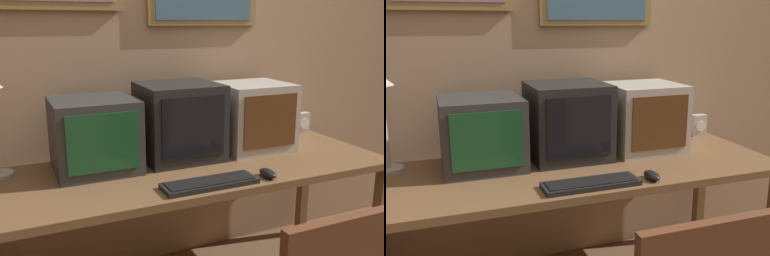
{
  "view_description": "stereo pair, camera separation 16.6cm",
  "coord_description": "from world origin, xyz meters",
  "views": [
    {
      "loc": [
        -0.82,
        -0.83,
        1.41
      ],
      "look_at": [
        0.0,
        1.0,
        0.91
      ],
      "focal_mm": 40.0,
      "sensor_mm": 36.0,
      "label": 1
    },
    {
      "loc": [
        -0.67,
        -0.89,
        1.41
      ],
      "look_at": [
        0.0,
        1.0,
        0.91
      ],
      "focal_mm": 40.0,
      "sensor_mm": 36.0,
      "label": 2
    }
  ],
  "objects": [
    {
      "name": "wall_back",
      "position": [
        -0.0,
        1.46,
        1.31
      ],
      "size": [
        8.0,
        0.08,
        2.6
      ],
      "color": "tan",
      "rests_on": "ground_plane"
    },
    {
      "name": "desk",
      "position": [
        0.0,
        1.0,
        0.65
      ],
      "size": [
        2.02,
        0.73,
        0.72
      ],
      "color": "brown",
      "rests_on": "ground_plane"
    },
    {
      "name": "monitor_left",
      "position": [
        -0.44,
        1.15,
        0.89
      ],
      "size": [
        0.39,
        0.38,
        0.35
      ],
      "color": "#333333",
      "rests_on": "desk"
    },
    {
      "name": "monitor_center",
      "position": [
        -0.0,
        1.16,
        0.91
      ],
      "size": [
        0.4,
        0.37,
        0.39
      ],
      "color": "black",
      "rests_on": "desk"
    },
    {
      "name": "monitor_right",
      "position": [
        0.44,
        1.15,
        0.9
      ],
      "size": [
        0.39,
        0.37,
        0.37
      ],
      "color": "#B7B2A8",
      "rests_on": "desk"
    },
    {
      "name": "keyboard_main",
      "position": [
        -0.03,
        0.73,
        0.73
      ],
      "size": [
        0.43,
        0.13,
        0.03
      ],
      "color": "black",
      "rests_on": "desk"
    },
    {
      "name": "mouse_near_keyboard",
      "position": [
        0.25,
        0.71,
        0.74
      ],
      "size": [
        0.06,
        0.11,
        0.04
      ],
      "color": "black",
      "rests_on": "desk"
    },
    {
      "name": "desk_clock",
      "position": [
        0.91,
        1.3,
        0.78
      ],
      "size": [
        0.09,
        0.06,
        0.13
      ],
      "color": "#B7B2AD",
      "rests_on": "desk"
    }
  ]
}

